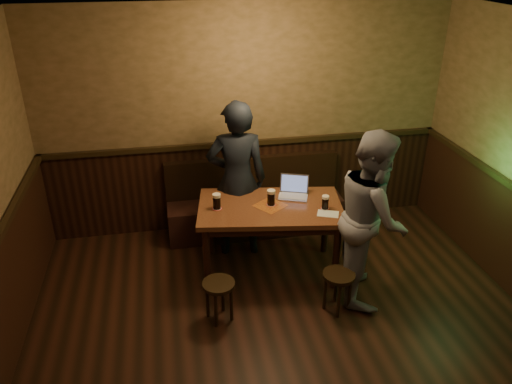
{
  "coord_description": "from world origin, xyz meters",
  "views": [
    {
      "loc": [
        -0.99,
        -2.76,
        3.36
      ],
      "look_at": [
        -0.12,
        1.75,
        1.05
      ],
      "focal_mm": 35.0,
      "sensor_mm": 36.0,
      "label": 1
    }
  ],
  "objects_px": {
    "pub_table": "(270,214)",
    "stool_left": "(219,290)",
    "pint_right": "(325,202)",
    "person_suit": "(237,180)",
    "person_grey": "(372,217)",
    "pint_mid": "(271,197)",
    "laptop": "(294,191)",
    "bench": "(255,208)",
    "stool_right": "(338,281)",
    "pint_left": "(217,201)"
  },
  "relations": [
    {
      "from": "pub_table",
      "to": "stool_left",
      "type": "height_order",
      "value": "pub_table"
    },
    {
      "from": "pint_mid",
      "to": "person_suit",
      "type": "height_order",
      "value": "person_suit"
    },
    {
      "from": "pub_table",
      "to": "pint_right",
      "type": "distance_m",
      "value": 0.61
    },
    {
      "from": "stool_right",
      "to": "pint_right",
      "type": "bearing_deg",
      "value": 86.96
    },
    {
      "from": "pub_table",
      "to": "laptop",
      "type": "relative_size",
      "value": 4.3
    },
    {
      "from": "stool_left",
      "to": "person_grey",
      "type": "bearing_deg",
      "value": 5.62
    },
    {
      "from": "pint_left",
      "to": "laptop",
      "type": "height_order",
      "value": "laptop"
    },
    {
      "from": "pint_left",
      "to": "person_grey",
      "type": "bearing_deg",
      "value": -22.34
    },
    {
      "from": "pub_table",
      "to": "person_suit",
      "type": "bearing_deg",
      "value": 130.95
    },
    {
      "from": "person_suit",
      "to": "pub_table",
      "type": "bearing_deg",
      "value": 127.05
    },
    {
      "from": "bench",
      "to": "person_grey",
      "type": "height_order",
      "value": "person_grey"
    },
    {
      "from": "pint_mid",
      "to": "laptop",
      "type": "xyz_separation_m",
      "value": [
        0.29,
        0.17,
        -0.03
      ]
    },
    {
      "from": "pint_left",
      "to": "pint_right",
      "type": "height_order",
      "value": "pint_left"
    },
    {
      "from": "laptop",
      "to": "person_suit",
      "type": "relative_size",
      "value": 0.21
    },
    {
      "from": "pint_left",
      "to": "pint_right",
      "type": "relative_size",
      "value": 1.14
    },
    {
      "from": "pint_mid",
      "to": "pint_right",
      "type": "xyz_separation_m",
      "value": [
        0.54,
        -0.19,
        -0.01
      ]
    },
    {
      "from": "pint_right",
      "to": "person_suit",
      "type": "bearing_deg",
      "value": 142.96
    },
    {
      "from": "stool_left",
      "to": "pint_left",
      "type": "height_order",
      "value": "pint_left"
    },
    {
      "from": "pint_left",
      "to": "pint_right",
      "type": "distance_m",
      "value": 1.15
    },
    {
      "from": "stool_left",
      "to": "laptop",
      "type": "distance_m",
      "value": 1.44
    },
    {
      "from": "pub_table",
      "to": "pint_mid",
      "type": "distance_m",
      "value": 0.2
    },
    {
      "from": "pint_mid",
      "to": "pint_right",
      "type": "bearing_deg",
      "value": -19.41
    },
    {
      "from": "laptop",
      "to": "person_suit",
      "type": "distance_m",
      "value": 0.66
    },
    {
      "from": "stool_right",
      "to": "pint_mid",
      "type": "distance_m",
      "value": 1.12
    },
    {
      "from": "stool_left",
      "to": "pint_right",
      "type": "xyz_separation_m",
      "value": [
        1.22,
        0.55,
        0.56
      ]
    },
    {
      "from": "bench",
      "to": "stool_right",
      "type": "bearing_deg",
      "value": -73.02
    },
    {
      "from": "pint_left",
      "to": "person_grey",
      "type": "height_order",
      "value": "person_grey"
    },
    {
      "from": "pub_table",
      "to": "pint_left",
      "type": "distance_m",
      "value": 0.61
    },
    {
      "from": "person_grey",
      "to": "stool_left",
      "type": "bearing_deg",
      "value": 112.01
    },
    {
      "from": "stool_left",
      "to": "pint_right",
      "type": "distance_m",
      "value": 1.45
    },
    {
      "from": "pint_right",
      "to": "laptop",
      "type": "distance_m",
      "value": 0.44
    },
    {
      "from": "pint_right",
      "to": "bench",
      "type": "bearing_deg",
      "value": 117.35
    },
    {
      "from": "pub_table",
      "to": "bench",
      "type": "bearing_deg",
      "value": 98.98
    },
    {
      "from": "laptop",
      "to": "stool_left",
      "type": "bearing_deg",
      "value": -116.2
    },
    {
      "from": "pint_right",
      "to": "pint_left",
      "type": "bearing_deg",
      "value": 169.09
    },
    {
      "from": "bench",
      "to": "pint_right",
      "type": "distance_m",
      "value": 1.35
    },
    {
      "from": "stool_right",
      "to": "laptop",
      "type": "height_order",
      "value": "laptop"
    },
    {
      "from": "pint_mid",
      "to": "laptop",
      "type": "height_order",
      "value": "laptop"
    },
    {
      "from": "stool_left",
      "to": "pint_mid",
      "type": "distance_m",
      "value": 1.15
    },
    {
      "from": "pub_table",
      "to": "stool_right",
      "type": "bearing_deg",
      "value": -48.25
    },
    {
      "from": "laptop",
      "to": "pint_left",
      "type": "bearing_deg",
      "value": -150.01
    },
    {
      "from": "pint_left",
      "to": "bench",
      "type": "bearing_deg",
      "value": 56.36
    },
    {
      "from": "stool_left",
      "to": "pint_mid",
      "type": "relative_size",
      "value": 2.43
    },
    {
      "from": "pint_mid",
      "to": "pint_right",
      "type": "height_order",
      "value": "pint_mid"
    },
    {
      "from": "stool_left",
      "to": "stool_right",
      "type": "xyz_separation_m",
      "value": [
        1.19,
        -0.09,
        0.0
      ]
    },
    {
      "from": "stool_left",
      "to": "person_suit",
      "type": "height_order",
      "value": "person_suit"
    },
    {
      "from": "bench",
      "to": "laptop",
      "type": "height_order",
      "value": "laptop"
    },
    {
      "from": "pint_left",
      "to": "person_suit",
      "type": "xyz_separation_m",
      "value": [
        0.28,
        0.42,
        0.03
      ]
    },
    {
      "from": "pint_left",
      "to": "person_grey",
      "type": "distance_m",
      "value": 1.61
    },
    {
      "from": "stool_left",
      "to": "pint_right",
      "type": "relative_size",
      "value": 2.81
    }
  ]
}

